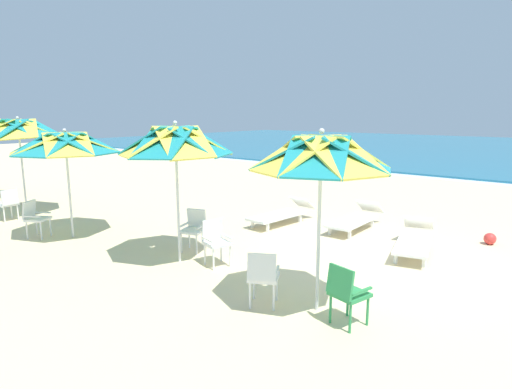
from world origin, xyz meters
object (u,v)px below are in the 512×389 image
(plastic_chair_0, at_px, (346,291))
(sun_lounger_1, at_px, (356,218))
(sun_lounger_2, at_px, (282,213))
(beach_umbrella_0, at_px, (321,155))
(plastic_chair_1, at_px, (263,275))
(plastic_chair_4, at_px, (35,217))
(beach_ball, at_px, (490,239))
(beach_umbrella_2, at_px, (65,144))
(plastic_chair_5, at_px, (8,203))
(beach_umbrella_1, at_px, (176,142))
(plastic_chair_2, at_px, (194,227))
(sun_lounger_0, at_px, (415,239))
(beach_umbrella_3, at_px, (18,130))
(plastic_chair_3, at_px, (215,240))

(plastic_chair_0, xyz_separation_m, sun_lounger_1, (-2.12, 4.59, -0.22))
(sun_lounger_2, bearing_deg, beach_umbrella_0, -48.42)
(plastic_chair_1, xyz_separation_m, sun_lounger_1, (-0.89, 4.84, -0.22))
(plastic_chair_4, height_order, beach_ball, plastic_chair_4)
(plastic_chair_1, height_order, beach_ball, plastic_chair_1)
(beach_umbrella_2, xyz_separation_m, beach_ball, (7.67, 5.52, -2.04))
(plastic_chair_4, height_order, plastic_chair_5, same)
(plastic_chair_5, bearing_deg, beach_umbrella_1, 7.28)
(plastic_chair_2, relative_size, sun_lounger_1, 0.40)
(plastic_chair_5, height_order, sun_lounger_0, plastic_chair_5)
(beach_umbrella_3, height_order, beach_ball, beach_umbrella_3)
(plastic_chair_0, distance_m, sun_lounger_2, 5.49)
(plastic_chair_1, distance_m, sun_lounger_0, 4.06)
(beach_umbrella_0, relative_size, plastic_chair_4, 3.06)
(beach_ball, bearing_deg, beach_umbrella_2, -144.26)
(beach_umbrella_0, xyz_separation_m, beach_umbrella_1, (-3.16, 0.10, 0.04))
(beach_umbrella_0, height_order, plastic_chair_0, beach_umbrella_0)
(sun_lounger_0, relative_size, sun_lounger_2, 1.02)
(plastic_chair_1, relative_size, beach_ball, 3.35)
(beach_umbrella_0, xyz_separation_m, beach_umbrella_2, (-6.37, -0.37, -0.11))
(sun_lounger_1, bearing_deg, plastic_chair_0, -65.22)
(sun_lounger_2, distance_m, beach_ball, 4.82)
(beach_ball, bearing_deg, sun_lounger_0, -124.34)
(beach_umbrella_1, xyz_separation_m, plastic_chair_5, (-6.00, -0.77, -1.82))
(plastic_chair_2, relative_size, beach_ball, 3.35)
(plastic_chair_1, bearing_deg, beach_umbrella_3, 177.87)
(beach_umbrella_2, bearing_deg, sun_lounger_0, 30.74)
(plastic_chair_1, relative_size, plastic_chair_4, 1.00)
(beach_umbrella_1, height_order, beach_umbrella_2, beach_umbrella_1)
(plastic_chair_2, xyz_separation_m, sun_lounger_2, (0.15, 2.96, -0.22))
(sun_lounger_0, relative_size, sun_lounger_1, 1.04)
(beach_umbrella_0, xyz_separation_m, sun_lounger_2, (-3.31, 3.73, -2.00))
(plastic_chair_1, height_order, sun_lounger_0, plastic_chair_1)
(plastic_chair_3, bearing_deg, plastic_chair_0, -10.97)
(plastic_chair_2, xyz_separation_m, beach_umbrella_2, (-2.91, -1.14, 1.67))
(plastic_chair_5, bearing_deg, sun_lounger_2, 36.94)
(beach_umbrella_0, bearing_deg, plastic_chair_3, 170.45)
(beach_ball, bearing_deg, sun_lounger_1, -165.60)
(plastic_chair_4, height_order, sun_lounger_2, plastic_chair_4)
(plastic_chair_4, bearing_deg, sun_lounger_1, 44.39)
(plastic_chair_3, height_order, beach_ball, plastic_chair_3)
(plastic_chair_1, relative_size, plastic_chair_5, 1.00)
(plastic_chair_5, bearing_deg, plastic_chair_0, 2.92)
(plastic_chair_0, relative_size, plastic_chair_5, 1.00)
(plastic_chair_4, xyz_separation_m, beach_umbrella_3, (-2.43, 0.82, 1.91))
(beach_umbrella_0, bearing_deg, beach_umbrella_2, -176.69)
(plastic_chair_3, height_order, sun_lounger_0, plastic_chair_3)
(beach_umbrella_1, distance_m, sun_lounger_0, 5.21)
(beach_umbrella_0, relative_size, beach_umbrella_2, 1.05)
(beach_umbrella_1, relative_size, plastic_chair_4, 3.14)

